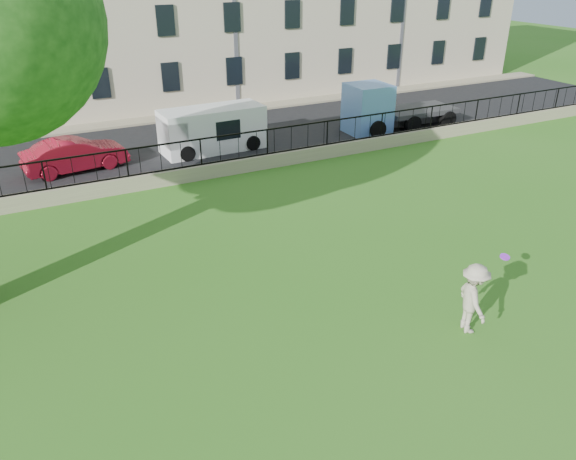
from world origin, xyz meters
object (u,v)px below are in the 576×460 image
red_sedan (75,155)px  blue_truck (400,105)px  man (473,299)px  frisbee (505,257)px  white_van (213,129)px

red_sedan → blue_truck: (16.37, -1.00, 0.55)m
man → blue_truck: bearing=-12.0°
frisbee → blue_truck: blue_truck is taller
white_van → blue_truck: blue_truck is taller
frisbee → man: bearing=-154.2°
man → frisbee: 2.31m
red_sedan → white_van: (6.25, 0.00, 0.31)m
man → white_van: 16.43m
man → frisbee: (2.08, 1.00, 0.14)m
white_van → red_sedan: bearing=177.9°
man → frisbee: man is taller
frisbee → white_van: (-2.70, 15.42, -0.04)m
man → blue_truck: size_ratio=0.31×
frisbee → red_sedan: red_sedan is taller
frisbee → white_van: bearing=99.9°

